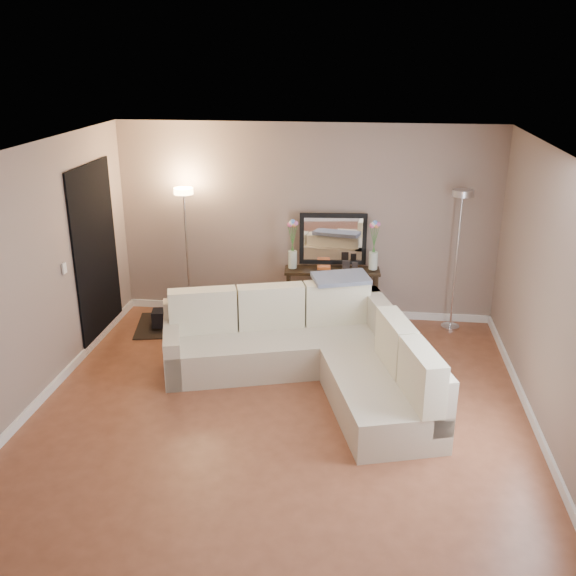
# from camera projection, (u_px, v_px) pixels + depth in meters

# --- Properties ---
(floor) EXTENTS (5.00, 5.50, 0.01)m
(floor) POSITION_uv_depth(u_px,v_px,m) (278.00, 420.00, 6.37)
(floor) COLOR brown
(floor) RESTS_ON ground
(ceiling) EXTENTS (5.00, 5.50, 0.01)m
(ceiling) POSITION_uv_depth(u_px,v_px,m) (277.00, 155.00, 5.46)
(ceiling) COLOR white
(ceiling) RESTS_ON ground
(wall_back) EXTENTS (5.00, 0.02, 2.60)m
(wall_back) POSITION_uv_depth(u_px,v_px,m) (306.00, 223.00, 8.48)
(wall_back) COLOR gray
(wall_back) RESTS_ON ground
(wall_front) EXTENTS (5.00, 0.02, 2.60)m
(wall_front) POSITION_uv_depth(u_px,v_px,m) (205.00, 488.00, 3.34)
(wall_front) COLOR gray
(wall_front) RESTS_ON ground
(wall_left) EXTENTS (0.02, 5.50, 2.60)m
(wall_left) POSITION_uv_depth(u_px,v_px,m) (21.00, 286.00, 6.20)
(wall_left) COLOR gray
(wall_left) RESTS_ON ground
(wall_right) EXTENTS (0.02, 5.50, 2.60)m
(wall_right) POSITION_uv_depth(u_px,v_px,m) (560.00, 310.00, 5.62)
(wall_right) COLOR gray
(wall_right) RESTS_ON ground
(baseboard_back) EXTENTS (5.00, 0.03, 0.10)m
(baseboard_back) POSITION_uv_depth(u_px,v_px,m) (305.00, 311.00, 8.89)
(baseboard_back) COLOR white
(baseboard_back) RESTS_ON ground
(baseboard_left) EXTENTS (0.03, 5.50, 0.10)m
(baseboard_left) POSITION_uv_depth(u_px,v_px,m) (41.00, 399.00, 6.63)
(baseboard_left) COLOR white
(baseboard_left) RESTS_ON ground
(baseboard_right) EXTENTS (0.03, 5.50, 0.10)m
(baseboard_right) POSITION_uv_depth(u_px,v_px,m) (538.00, 432.00, 6.06)
(baseboard_right) COLOR white
(baseboard_right) RESTS_ON ground
(doorway) EXTENTS (0.02, 1.20, 2.20)m
(doorway) POSITION_uv_depth(u_px,v_px,m) (96.00, 254.00, 7.85)
(doorway) COLOR black
(doorway) RESTS_ON ground
(switch_plate) EXTENTS (0.02, 0.08, 0.12)m
(switch_plate) POSITION_uv_depth(u_px,v_px,m) (64.00, 268.00, 7.02)
(switch_plate) COLOR white
(switch_plate) RESTS_ON ground
(sectional_sofa) EXTENTS (3.16, 2.61, 0.90)m
(sectional_sofa) POSITION_uv_depth(u_px,v_px,m) (313.00, 351.00, 7.05)
(sectional_sofa) COLOR beige
(sectional_sofa) RESTS_ON floor
(throw_blanket) EXTENTS (0.74, 0.57, 0.09)m
(throw_blanket) POSITION_uv_depth(u_px,v_px,m) (341.00, 278.00, 7.49)
(throw_blanket) COLOR slate
(throw_blanket) RESTS_ON sectional_sofa
(console_table) EXTENTS (1.26, 0.43, 0.76)m
(console_table) POSITION_uv_depth(u_px,v_px,m) (326.00, 293.00, 8.47)
(console_table) COLOR black
(console_table) RESTS_ON floor
(leaning_mirror) EXTENTS (0.87, 0.11, 0.68)m
(leaning_mirror) POSITION_uv_depth(u_px,v_px,m) (333.00, 239.00, 8.37)
(leaning_mirror) COLOR black
(leaning_mirror) RESTS_ON console_table
(table_decor) EXTENTS (0.53, 0.13, 0.12)m
(table_decor) POSITION_uv_depth(u_px,v_px,m) (332.00, 267.00, 8.30)
(table_decor) COLOR #D15C24
(table_decor) RESTS_ON console_table
(flower_vase_left) EXTENTS (0.14, 0.12, 0.65)m
(flower_vase_left) POSITION_uv_depth(u_px,v_px,m) (293.00, 247.00, 8.27)
(flower_vase_left) COLOR silver
(flower_vase_left) RESTS_ON console_table
(flower_vase_right) EXTENTS (0.14, 0.12, 0.65)m
(flower_vase_right) POSITION_uv_depth(u_px,v_px,m) (374.00, 249.00, 8.22)
(flower_vase_right) COLOR silver
(flower_vase_right) RESTS_ON console_table
(floor_lamp_lit) EXTENTS (0.29, 0.29, 1.78)m
(floor_lamp_lit) POSITION_uv_depth(u_px,v_px,m) (186.00, 227.00, 8.43)
(floor_lamp_lit) COLOR silver
(floor_lamp_lit) RESTS_ON floor
(floor_lamp_unlit) EXTENTS (0.33, 0.33, 1.84)m
(floor_lamp_unlit) POSITION_uv_depth(u_px,v_px,m) (459.00, 233.00, 8.01)
(floor_lamp_unlit) COLOR silver
(floor_lamp_unlit) RESTS_ON floor
(charcoal_rug) EXTENTS (1.30, 1.07, 0.02)m
(charcoal_rug) POSITION_uv_depth(u_px,v_px,m) (181.00, 325.00, 8.54)
(charcoal_rug) COLOR black
(charcoal_rug) RESTS_ON floor
(black_bag) EXTENTS (0.37, 0.29, 0.21)m
(black_bag) POSITION_uv_depth(u_px,v_px,m) (165.00, 318.00, 8.39)
(black_bag) COLOR black
(black_bag) RESTS_ON charcoal_rug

